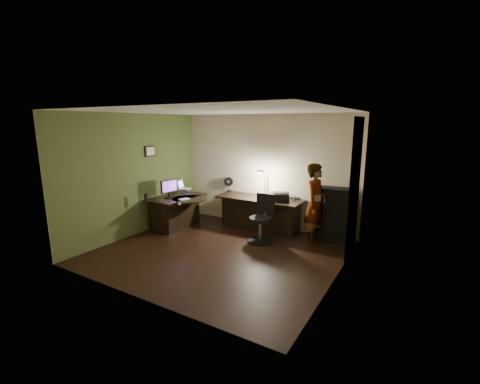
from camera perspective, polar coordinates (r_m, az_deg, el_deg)
The scene contains 27 objects.
floor at distance 6.44m, azimuth -3.69°, elevation -10.63°, with size 4.50×4.00×0.01m, color black.
ceiling at distance 5.94m, azimuth -4.05°, elevation 14.24°, with size 4.50×4.00×0.01m, color silver.
wall_back at distance 7.76m, azimuth 4.57°, elevation 3.68°, with size 4.50×0.01×2.70m, color #BDAF8F.
wall_front at distance 4.58m, azimuth -18.23°, elevation -2.82°, with size 4.50×0.01×2.70m, color #BDAF8F.
wall_left at distance 7.54m, azimuth -18.15°, elevation 2.88°, with size 0.01×4.00×2.70m, color #BDAF8F.
wall_right at distance 5.14m, azimuth 17.34°, elevation -1.17°, with size 0.01×4.00×2.70m, color #BDAF8F.
green_wall_overlay at distance 7.53m, azimuth -18.07°, elevation 2.87°, with size 0.00×4.00×2.70m, color #4D5E2E.
arched_doorway at distance 6.26m, azimuth 19.68°, elevation 0.51°, with size 0.01×0.90×2.60m, color black.
french_door at distance 4.71m, azimuth 15.29°, elevation -6.04°, with size 0.02×0.92×2.10m, color white.
framed_picture at distance 7.76m, azimuth -15.72°, elevation 6.99°, with size 0.04×0.30×0.25m, color black.
desk_left at distance 7.91m, azimuth -11.15°, elevation -3.50°, with size 0.82×1.33×0.77m, color black.
desk_right at distance 7.62m, azimuth 3.36°, elevation -3.87°, with size 2.06×0.72×0.77m, color black.
cabinet at distance 7.12m, azimuth 16.28°, elevation -3.87°, with size 0.77×0.39×1.16m, color black.
laptop_stand at distance 8.21m, azimuth -9.74°, elevation 0.28°, with size 0.21×0.18×0.09m, color silver.
laptop at distance 8.18m, azimuth -9.77°, elevation 1.25°, with size 0.30×0.28×0.21m, color silver.
monitor at distance 7.67m, azimuth -12.57°, elevation 0.17°, with size 0.09×0.46×0.31m, color black.
mouse at distance 6.96m, azimuth -10.71°, elevation -2.14°, with size 0.06×0.09×0.03m, color silver.
phone at distance 7.84m, azimuth -7.18°, elevation -0.50°, with size 0.06×0.12×0.01m, color black.
pen at distance 7.56m, azimuth -7.96°, elevation -0.98°, with size 0.01×0.14×0.01m, color black.
speaker at distance 7.35m, azimuth -16.37°, elevation -1.04°, with size 0.07×0.07×0.19m, color black.
notepad at distance 7.45m, azimuth -9.87°, elevation -1.25°, with size 0.17×0.23×0.01m, color silver.
desk_fan at distance 8.24m, azimuth -2.01°, elevation 1.44°, with size 0.23×0.13×0.35m, color black.
headphones at distance 7.51m, azimuth 9.20°, elevation -0.77°, with size 0.20×0.08×0.09m, color teal.
printer at distance 7.27m, azimuth 7.14°, elevation -0.77°, with size 0.41×0.32×0.18m, color black.
desk_lamp at distance 7.61m, azimuth 4.40°, elevation 1.84°, with size 0.17×0.32×0.70m, color black.
office_chair at distance 6.81m, azimuth 3.68°, elevation -4.79°, with size 0.57×0.57×1.01m, color black.
person at distance 6.80m, azimuth 13.27°, elevation -2.14°, with size 0.60×0.40×1.69m, color #D8A88C.
Camera 1 is at (3.38, -4.89, 2.48)m, focal length 24.00 mm.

